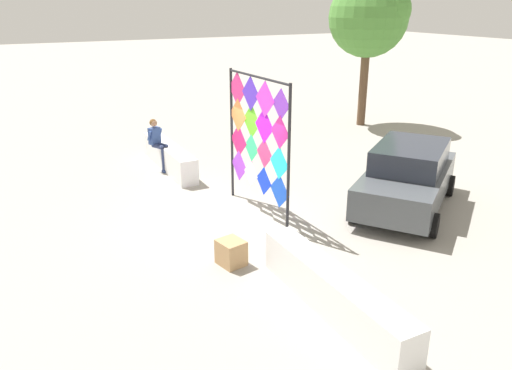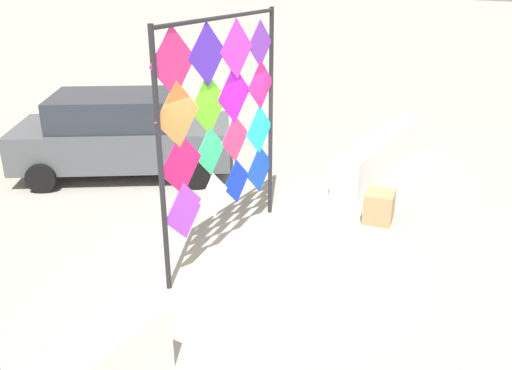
% 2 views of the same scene
% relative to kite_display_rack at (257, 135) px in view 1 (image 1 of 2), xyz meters
% --- Properties ---
extents(ground, '(120.00, 120.00, 0.00)m').
position_rel_kite_display_rack_xyz_m(ground, '(0.01, -0.60, -2.03)').
color(ground, '#9E998E').
extents(plaza_ledge_left, '(3.80, 0.54, 0.78)m').
position_rel_kite_display_rack_xyz_m(plaza_ledge_left, '(-4.42, -0.85, -1.64)').
color(plaza_ledge_left, white).
rests_on(plaza_ledge_left, ground).
extents(plaza_ledge_right, '(3.80, 0.54, 0.78)m').
position_rel_kite_display_rack_xyz_m(plaza_ledge_right, '(4.44, -0.85, -1.64)').
color(plaza_ledge_right, white).
rests_on(plaza_ledge_right, ground).
extents(kite_display_rack, '(2.91, 0.16, 3.45)m').
position_rel_kite_display_rack_xyz_m(kite_display_rack, '(0.00, 0.00, 0.00)').
color(kite_display_rack, '#232328').
rests_on(kite_display_rack, ground).
extents(seated_vendor, '(0.78, 0.65, 1.63)m').
position_rel_kite_display_rack_xyz_m(seated_vendor, '(-4.42, -1.18, -1.06)').
color(seated_vendor, navy).
rests_on(seated_vendor, ground).
extents(parked_car, '(3.98, 4.53, 1.66)m').
position_rel_kite_display_rack_xyz_m(parked_car, '(1.45, 3.58, -1.19)').
color(parked_car, '#4C5156').
rests_on(parked_car, ground).
extents(cardboard_box_large, '(0.61, 0.57, 0.52)m').
position_rel_kite_display_rack_xyz_m(cardboard_box_large, '(2.12, -1.69, -1.77)').
color(cardboard_box_large, tan).
rests_on(cardboard_box_large, ground).
extents(tree_far_right, '(3.21, 3.21, 6.03)m').
position_rel_kite_display_rack_xyz_m(tree_far_right, '(-6.32, 8.47, 2.41)').
color(tree_far_right, brown).
rests_on(tree_far_right, ground).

